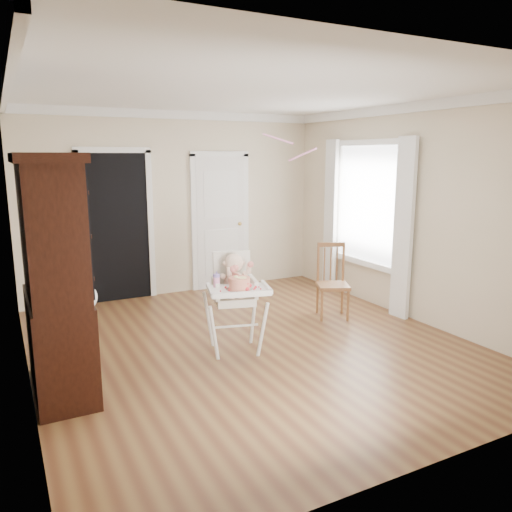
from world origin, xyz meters
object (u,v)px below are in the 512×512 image
cake (240,284)px  china_cabinet (55,276)px  sippy_cup (217,280)px  dining_chair (332,283)px  high_chair (235,291)px

cake → china_cabinet: (-1.68, 0.16, 0.23)m
cake → sippy_cup: 0.26m
cake → sippy_cup: sippy_cup is taller
cake → dining_chair: dining_chair is taller
sippy_cup → cake: bearing=-50.3°
high_chair → cake: size_ratio=3.93×
dining_chair → cake: bearing=-131.4°
high_chair → sippy_cup: 0.29m
high_chair → cake: 0.31m
sippy_cup → china_cabinet: 1.53m
cake → china_cabinet: 1.70m
high_chair → cake: bearing=-88.9°
high_chair → china_cabinet: (-1.75, -0.10, 0.38)m
high_chair → sippy_cup: high_chair is taller
china_cabinet → cake: bearing=-5.4°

